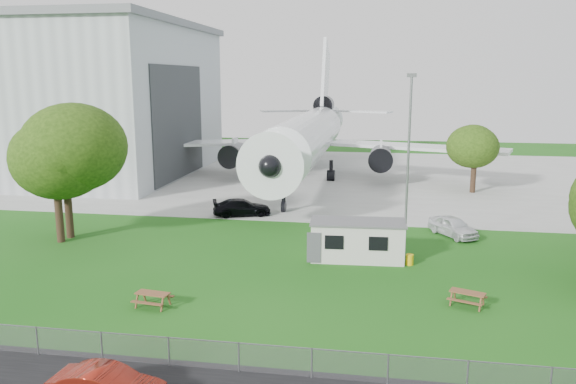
% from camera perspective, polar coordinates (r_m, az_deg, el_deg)
% --- Properties ---
extents(ground, '(160.00, 160.00, 0.00)m').
position_cam_1_polar(ground, '(32.85, -2.55, -9.62)').
color(ground, '#29691D').
extents(concrete_apron, '(120.00, 46.00, 0.03)m').
position_cam_1_polar(concrete_apron, '(69.28, 3.94, 1.65)').
color(concrete_apron, '#B7B7B2').
rests_on(concrete_apron, ground).
extents(hangar, '(43.00, 31.00, 18.55)m').
position_cam_1_polar(hangar, '(79.54, -24.84, 8.71)').
color(hangar, '#B2B7BC').
rests_on(hangar, ground).
extents(airliner, '(46.36, 47.73, 17.69)m').
position_cam_1_polar(airliner, '(66.68, 2.11, 5.85)').
color(airliner, white).
rests_on(airliner, ground).
extents(site_cabin, '(6.82, 3.03, 2.62)m').
position_cam_1_polar(site_cabin, '(37.48, 7.08, -4.89)').
color(site_cabin, beige).
rests_on(site_cabin, ground).
extents(picnic_west, '(1.99, 1.73, 0.76)m').
position_cam_1_polar(picnic_west, '(31.06, -13.53, -11.22)').
color(picnic_west, brown).
rests_on(picnic_west, ground).
extents(picnic_east, '(2.23, 2.06, 0.76)m').
position_cam_1_polar(picnic_east, '(31.80, 17.70, -10.91)').
color(picnic_east, brown).
rests_on(picnic_east, ground).
extents(fence, '(58.00, 0.04, 1.30)m').
position_cam_1_polar(fence, '(24.49, -7.36, -17.48)').
color(fence, gray).
rests_on(fence, ground).
extents(lamp_mast, '(0.16, 0.16, 12.00)m').
position_cam_1_polar(lamp_mast, '(36.67, 12.06, 2.10)').
color(lamp_mast, slate).
rests_on(lamp_mast, ground).
extents(tree_west_big, '(7.82, 7.82, 10.40)m').
position_cam_1_polar(tree_west_big, '(44.42, -21.80, 3.75)').
color(tree_west_big, '#382619').
rests_on(tree_west_big, ground).
extents(tree_west_small, '(5.91, 5.91, 9.32)m').
position_cam_1_polar(tree_west_small, '(43.47, -22.66, 3.35)').
color(tree_west_small, '#382619').
rests_on(tree_west_small, ground).
extents(tree_far_apron, '(6.04, 6.04, 7.81)m').
position_cam_1_polar(tree_far_apron, '(61.39, 18.49, 4.31)').
color(tree_far_apron, '#382619').
rests_on(tree_far_apron, ground).
extents(car_ne_hatch, '(3.87, 4.67, 1.50)m').
position_cam_1_polar(car_ne_hatch, '(44.50, 16.41, -3.39)').
color(car_ne_hatch, silver).
rests_on(car_ne_hatch, ground).
extents(car_apron_van, '(5.41, 3.56, 1.46)m').
position_cam_1_polar(car_apron_van, '(49.18, -4.72, -1.58)').
color(car_apron_van, black).
rests_on(car_apron_van, ground).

